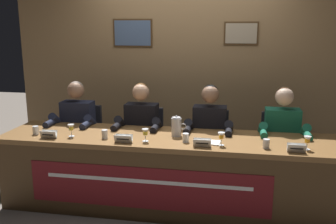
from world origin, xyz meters
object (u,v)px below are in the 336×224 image
at_px(nameplate_far_left, 49,134).
at_px(nameplate_center_left, 123,139).
at_px(chair_center_left, 145,147).
at_px(juice_glass_center_right, 221,136).
at_px(panelist_center_right, 209,133).
at_px(document_stack_center_right, 209,142).
at_px(panelist_far_right, 282,136).
at_px(water_cup_far_right, 266,144).
at_px(juice_glass_center_left, 145,133).
at_px(conference_table, 166,163).
at_px(juice_glass_far_left, 71,128).
at_px(chair_far_left, 83,144).
at_px(water_cup_far_left, 36,131).
at_px(chair_far_right, 279,155).
at_px(water_cup_center_left, 105,135).
at_px(water_pitcher_central, 177,127).
at_px(nameplate_far_right, 296,148).
at_px(water_cup_center_right, 186,138).
at_px(panelist_far_left, 75,126).
at_px(chair_center_right, 210,151).
at_px(juice_glass_far_right, 307,140).
at_px(panelist_center_left, 140,129).
at_px(nameplate_center_right, 202,143).

relative_size(nameplate_far_left, nameplate_center_left, 0.95).
bearing_deg(chair_center_left, juice_glass_center_right, -40.04).
relative_size(panelist_center_right, document_stack_center_right, 5.37).
bearing_deg(panelist_far_right, juice_glass_center_right, -137.22).
relative_size(chair_center_left, juice_glass_center_right, 7.12).
xyz_separation_m(nameplate_far_left, water_cup_far_right, (2.07, 0.06, -0.00)).
bearing_deg(juice_glass_center_left, panelist_center_right, 45.42).
distance_m(conference_table, juice_glass_far_left, 1.00).
relative_size(chair_far_left, water_cup_far_left, 10.39).
height_order(nameplate_far_left, chair_far_right, chair_far_right).
height_order(chair_far_left, water_cup_far_right, chair_far_left).
bearing_deg(water_cup_center_left, water_pitcher_central, 17.28).
height_order(nameplate_far_left, nameplate_far_right, same).
height_order(juice_glass_far_left, water_cup_center_right, juice_glass_far_left).
distance_m(chair_center_left, panelist_center_right, 0.84).
relative_size(chair_far_right, panelist_far_right, 0.73).
height_order(conference_table, panelist_center_right, panelist_center_right).
xyz_separation_m(panelist_far_left, juice_glass_center_right, (1.68, -0.57, 0.13)).
bearing_deg(nameplate_center_left, chair_center_left, 90.35).
bearing_deg(water_pitcher_central, nameplate_far_left, -166.00).
relative_size(chair_center_right, nameplate_far_right, 5.68).
height_order(panelist_far_right, water_pitcher_central, panelist_far_right).
distance_m(chair_center_left, nameplate_far_right, 1.82).
relative_size(water_cup_far_right, document_stack_center_right, 0.38).
distance_m(chair_far_right, document_stack_center_right, 1.07).
xyz_separation_m(water_cup_center_right, panelist_far_right, (0.95, 0.52, -0.08)).
xyz_separation_m(nameplate_far_left, water_cup_center_left, (0.54, 0.09, -0.00)).
distance_m(chair_center_left, water_cup_center_left, 0.85).
relative_size(chair_far_left, juice_glass_far_right, 7.12).
relative_size(chair_center_left, water_pitcher_central, 4.21).
relative_size(conference_table, panelist_far_right, 2.77).
bearing_deg(panelist_far_right, chair_far_left, 175.05).
bearing_deg(panelist_far_right, chair_center_right, 165.44).
distance_m(juice_glass_far_left, water_cup_far_left, 0.39).
height_order(panelist_far_left, water_cup_far_left, panelist_far_left).
relative_size(water_cup_center_left, juice_glass_center_right, 0.69).
xyz_separation_m(panelist_far_left, nameplate_far_right, (2.33, -0.66, 0.09)).
distance_m(chair_center_right, juice_glass_center_right, 0.88).
bearing_deg(water_pitcher_central, water_cup_far_left, -172.03).
xyz_separation_m(panelist_center_left, panelist_far_right, (1.53, 0.00, 0.00)).
bearing_deg(nameplate_center_right, water_cup_far_right, 6.75).
distance_m(nameplate_far_left, nameplate_far_right, 2.32).
height_order(water_cup_center_right, nameplate_far_right, water_cup_center_right).
distance_m(water_cup_far_left, panelist_center_left, 1.10).
height_order(juice_glass_center_right, document_stack_center_right, juice_glass_center_right).
bearing_deg(water_pitcher_central, chair_far_right, 26.47).
bearing_deg(juice_glass_center_left, chair_far_right, 30.14).
distance_m(panelist_center_left, juice_glass_center_left, 0.62).
xyz_separation_m(juice_glass_far_left, juice_glass_far_right, (2.23, -0.02, 0.00)).
distance_m(nameplate_center_right, water_cup_center_right, 0.21).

